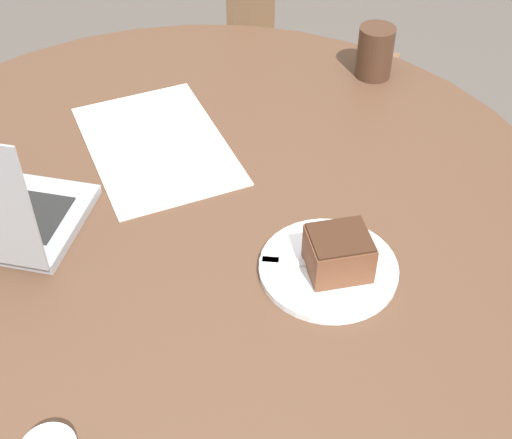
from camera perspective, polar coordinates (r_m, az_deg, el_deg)
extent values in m
cylinder|color=#4C3323|center=(1.51, -4.33, -10.13)|extent=(0.10, 0.10, 0.72)
cylinder|color=#4C3323|center=(1.24, -5.22, 0.49)|extent=(1.33, 1.33, 0.03)
cube|color=brown|center=(2.15, 4.95, 11.10)|extent=(0.59, 0.59, 0.02)
cube|color=brown|center=(2.42, 10.19, 7.71)|extent=(0.05, 0.05, 0.45)
cube|color=brown|center=(2.11, 8.35, 2.10)|extent=(0.05, 0.05, 0.45)
cube|color=brown|center=(2.48, 1.37, 9.37)|extent=(0.05, 0.05, 0.45)
cube|color=brown|center=(2.18, -1.56, 4.12)|extent=(0.05, 0.05, 0.45)
cube|color=white|center=(1.37, -7.94, 5.94)|extent=(0.38, 0.26, 0.00)
cylinder|color=silver|center=(1.11, 5.81, -3.92)|extent=(0.22, 0.22, 0.01)
cube|color=brown|center=(1.08, 6.62, -2.74)|extent=(0.10, 0.11, 0.06)
cube|color=#351E13|center=(1.06, 6.77, -1.43)|extent=(0.10, 0.10, 0.00)
cube|color=silver|center=(1.11, 4.89, -3.55)|extent=(0.10, 0.15, 0.00)
cube|color=silver|center=(1.11, 1.12, -3.29)|extent=(0.04, 0.04, 0.00)
cylinder|color=#3D2619|center=(1.56, 9.51, 13.08)|extent=(0.08, 0.08, 0.11)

